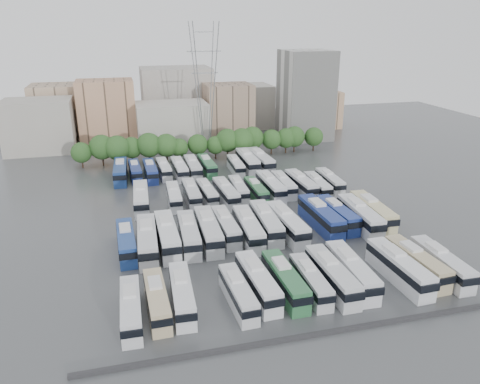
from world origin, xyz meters
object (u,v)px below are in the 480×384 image
object	(u,v)px
bus_r2_s9	(271,186)
bus_r3_s5	(193,167)
bus_r0_s6	(285,280)
bus_r3_s0	(120,171)
bus_r3_s6	(207,165)
bus_r0_s9	(352,271)
bus_r3_s1	(135,171)
bus_r1_s7	(266,222)
bus_r0_s4	(238,293)
bus_r1_s12	(360,216)
bus_r0_s0	(131,308)
bus_r3_s8	(236,166)
bus_r3_s4	(180,169)
bus_r1_s6	(248,228)
bus_r1_s0	(126,241)
bus_r1_s1	(147,240)
bus_r2_s8	(256,190)
bus_r1_s3	(189,234)
bus_r3_s2	(150,171)
bus_r3_s3	(164,169)
bus_r2_s13	(330,181)
bus_r2_s7	(238,189)
bus_r3_s9	(248,161)
bus_r3_s10	(260,160)
bus_r1_s5	(226,226)
bus_r2_s3	(174,196)
bus_r2_s5	(207,193)
bus_r0_s7	(310,281)
bus_r2_s10	(284,184)
bus_r1_s4	(208,230)
bus_r0_s2	(182,294)
bus_r2_s6	(226,193)
bus_r1_s2	(167,235)
bus_r2_s11	(301,184)
apartment_tower	(306,95)
electricity_pylon	(205,82)
bus_r0_s5	(258,281)
bus_r0_s12	(416,262)
bus_r1_s11	(337,214)
bus_r1_s13	(372,211)
bus_r0_s1	(157,300)
bus_r1_s10	(321,216)
bus_r1_s8	(287,223)
bus_r2_s12	(317,185)
bus_r0_s13	(441,263)
bus_r0_s11	(399,267)

from	to	relation	value
bus_r2_s9	bus_r3_s5	xyz separation A→B (m)	(-13.32, 17.40, -0.07)
bus_r0_s6	bus_r3_s0	xyz separation A→B (m)	(-19.98, 53.73, 0.13)
bus_r3_s6	bus_r0_s9	bearing A→B (deg)	-81.37
bus_r3_s1	bus_r1_s7	bearing A→B (deg)	-63.17
bus_r0_s4	bus_r1_s12	world-z (taller)	bus_r1_s12
bus_r0_s0	bus_r3_s8	distance (m)	59.94
bus_r0_s6	bus_r3_s8	bearing A→B (deg)	81.80
bus_r3_s4	bus_r1_s6	bearing A→B (deg)	-81.51
bus_r1_s0	bus_r1_s1	distance (m)	3.26
bus_r0_s9	bus_r2_s8	xyz separation A→B (m)	(-3.23, 34.86, -0.29)
bus_r1_s3	bus_r2_s9	xyz separation A→B (m)	(19.79, 18.57, -0.01)
bus_r1_s0	bus_r1_s12	bearing A→B (deg)	-1.85
bus_r3_s2	bus_r3_s3	size ratio (longest dim) A/B	1.05
bus_r0_s9	bus_r2_s13	bearing A→B (deg)	71.97
bus_r2_s13	bus_r2_s7	bearing A→B (deg)	-178.39
bus_r2_s9	bus_r3_s1	world-z (taller)	bus_r2_s9
bus_r2_s8	bus_r3_s9	world-z (taller)	bus_r3_s9
bus_r3_s10	bus_r1_s5	bearing A→B (deg)	-118.02
bus_r2_s3	bus_r2_s5	bearing A→B (deg)	6.21
bus_r3_s3	bus_r3_s5	world-z (taller)	bus_r3_s5
bus_r0_s7	bus_r3_s4	bearing A→B (deg)	102.16
bus_r2_s8	bus_r2_s10	world-z (taller)	bus_r2_s10
bus_r1_s4	bus_r2_s8	bearing A→B (deg)	54.19
bus_r0_s9	bus_r2_s8	world-z (taller)	bus_r0_s9
bus_r2_s10	bus_r0_s2	bearing A→B (deg)	-124.09
bus_r2_s6	bus_r0_s0	bearing A→B (deg)	-121.64
bus_r1_s2	bus_r1_s5	distance (m)	9.90
bus_r2_s11	apartment_tower	bearing A→B (deg)	65.60
electricity_pylon	bus_r2_s13	bearing A→B (deg)	-62.22
bus_r0_s5	bus_r2_s11	distance (m)	40.22
bus_r0_s12	bus_r3_s1	size ratio (longest dim) A/B	1.12
bus_r1_s11	bus_r1_s13	world-z (taller)	bus_r1_s13
bus_r0_s1	bus_r1_s10	world-z (taller)	bus_r1_s10
bus_r1_s11	bus_r1_s4	bearing A→B (deg)	-179.52
bus_r2_s8	bus_r0_s7	bearing A→B (deg)	-95.15
bus_r0_s9	bus_r1_s8	bearing A→B (deg)	103.22
bus_r1_s7	bus_r2_s3	size ratio (longest dim) A/B	1.20
bus_r3_s9	bus_r3_s0	bearing A→B (deg)	-178.46
bus_r0_s7	bus_r2_s12	bearing A→B (deg)	66.68
bus_r2_s8	bus_r2_s10	bearing A→B (deg)	15.16
bus_r2_s12	bus_r0_s13	bearing A→B (deg)	-81.70
bus_r2_s8	bus_r3_s5	world-z (taller)	bus_r3_s5
bus_r0_s5	bus_r3_s6	bearing A→B (deg)	83.91
bus_r0_s0	bus_r1_s0	distance (m)	18.29
bus_r0_s2	bus_r3_s3	distance (m)	54.14
bus_r0_s11	bus_r1_s4	distance (m)	29.61
bus_r1_s4	bus_r2_s7	bearing A→B (deg)	63.83
bus_r0_s1	bus_r2_s6	bearing A→B (deg)	63.09
bus_r1_s4	bus_r3_s6	xyz separation A→B (m)	(6.74, 36.45, -0.28)
bus_r0_s9	bus_r1_s2	bearing A→B (deg)	145.54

